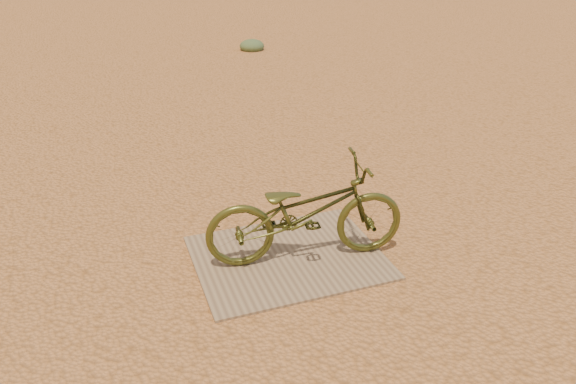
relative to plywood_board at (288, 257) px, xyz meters
name	(u,v)px	position (x,y,z in m)	size (l,w,h in m)	color
ground	(266,311)	(-0.38, -0.59, -0.01)	(120.00, 120.00, 0.00)	#BC7E4C
plywood_board	(288,257)	(0.00, 0.00, 0.00)	(1.52, 1.20, 0.02)	#85725A
bicycle	(306,212)	(0.13, -0.06, 0.43)	(0.56, 1.61, 0.85)	#42471B
kale_b	(252,50)	(1.98, 7.66, -0.01)	(0.51, 0.51, 0.28)	#536D48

